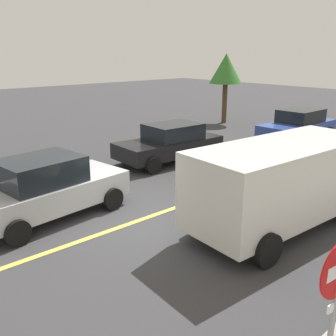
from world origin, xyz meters
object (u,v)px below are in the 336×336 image
white_van (282,180)px  car_blue_near_curb (298,125)px  stop_sign (336,296)px  car_silver_mid_road (47,188)px  tree_centre_verge (226,70)px  car_black_crossing (170,143)px

white_van → car_blue_near_curb: size_ratio=1.16×
stop_sign → car_silver_mid_road: stop_sign is taller
tree_centre_verge → car_blue_near_curb: bearing=-101.3°
car_black_crossing → tree_centre_verge: 9.85m
stop_sign → tree_centre_verge: size_ratio=0.56×
car_black_crossing → car_silver_mid_road: car_silver_mid_road is taller
car_blue_near_curb → tree_centre_verge: 6.41m
car_silver_mid_road → car_blue_near_curb: size_ratio=0.95×
car_silver_mid_road → stop_sign: bearing=-89.6°
white_van → car_black_crossing: bearing=72.5°
stop_sign → car_black_crossing: stop_sign is taller
car_black_crossing → car_silver_mid_road: 6.44m
car_blue_near_curb → car_black_crossing: bearing=169.1°
white_van → car_silver_mid_road: 6.10m
car_black_crossing → car_blue_near_curb: size_ratio=0.97×
car_blue_near_curb → tree_centre_verge: bearing=78.7°
white_van → car_silver_mid_road: bearing=132.4°
tree_centre_verge → stop_sign: bearing=-135.8°
stop_sign → tree_centre_verge: bearing=44.2°
car_black_crossing → white_van: bearing=-107.5°
stop_sign → white_van: 5.23m
white_van → tree_centre_verge: (10.50, 10.82, 1.98)m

